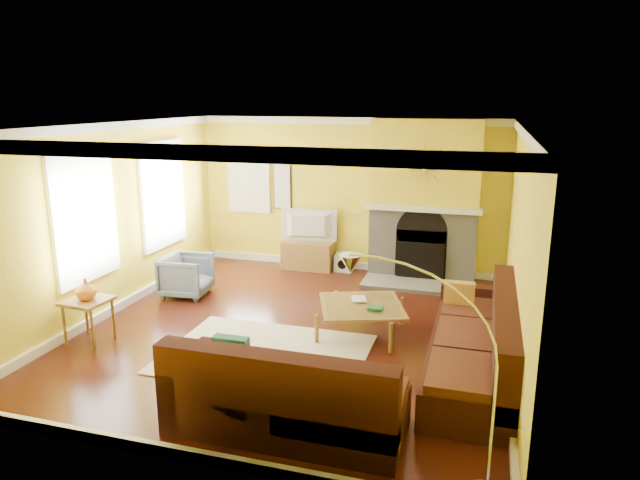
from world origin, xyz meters
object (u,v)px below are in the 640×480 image
(sectional_sofa, at_px, (367,336))
(side_table, at_px, (89,320))
(armchair, at_px, (187,276))
(arc_lamp, at_px, (425,380))
(media_console, at_px, (308,255))
(coffee_table, at_px, (361,319))

(sectional_sofa, xyz_separation_m, side_table, (-3.56, -0.14, -0.17))
(armchair, height_order, arc_lamp, arc_lamp)
(sectional_sofa, height_order, media_console, sectional_sofa)
(coffee_table, relative_size, arc_lamp, 0.56)
(sectional_sofa, bearing_deg, arc_lamp, -65.32)
(sectional_sofa, distance_m, armchair, 3.69)
(coffee_table, xyz_separation_m, armchair, (-2.95, 0.69, 0.12))
(coffee_table, relative_size, side_table, 1.85)
(armchair, relative_size, arc_lamp, 0.38)
(sectional_sofa, relative_size, media_console, 3.80)
(arc_lamp, bearing_deg, media_console, 116.06)
(sectional_sofa, relative_size, side_table, 6.17)
(armchair, height_order, side_table, armchair)
(coffee_table, xyz_separation_m, arc_lamp, (1.11, -2.87, 0.73))
(media_console, bearing_deg, side_table, -114.14)
(arc_lamp, bearing_deg, armchair, 138.82)
(side_table, xyz_separation_m, arc_lamp, (4.38, -1.65, 0.66))
(media_console, relative_size, arc_lamp, 0.49)
(armchair, distance_m, arc_lamp, 5.43)
(armchair, xyz_separation_m, arc_lamp, (4.06, -3.55, 0.62))
(sectional_sofa, bearing_deg, coffee_table, 105.17)
(media_console, distance_m, arc_lamp, 6.12)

